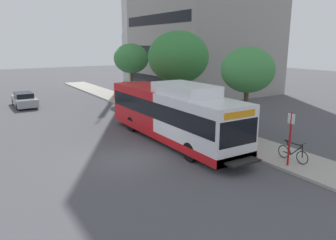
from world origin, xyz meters
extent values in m
plane|color=#4C4C51|center=(0.00, 8.00, 0.00)|extent=(120.00, 120.00, 0.00)
cube|color=#A8A399|center=(7.00, 6.00, 0.07)|extent=(3.00, 56.00, 0.14)
cube|color=white|center=(3.71, -1.19, 1.69)|extent=(2.54, 5.80, 2.73)
cube|color=red|center=(3.71, 4.61, 1.69)|extent=(2.54, 5.80, 2.73)
cube|color=red|center=(3.71, 1.71, 0.54)|extent=(2.57, 11.60, 0.44)
cube|color=black|center=(3.71, 1.71, 2.05)|extent=(2.58, 11.25, 0.96)
cube|color=black|center=(3.71, -4.05, 1.85)|extent=(2.34, 0.10, 1.24)
cube|color=orange|center=(3.71, -4.06, 2.72)|extent=(1.90, 0.08, 0.32)
cube|color=white|center=(3.71, 0.26, 3.35)|extent=(2.16, 4.06, 0.60)
cube|color=black|center=(3.71, -4.44, 0.55)|extent=(1.78, 0.60, 0.10)
cylinder|color=black|center=(2.58, -1.89, 0.50)|extent=(0.30, 1.00, 1.00)
cylinder|color=black|center=(4.84, -1.89, 0.50)|extent=(0.30, 1.00, 1.00)
cylinder|color=black|center=(2.58, 4.90, 0.50)|extent=(0.30, 1.00, 1.00)
cylinder|color=black|center=(4.84, 4.90, 0.50)|extent=(0.30, 1.00, 1.00)
cylinder|color=red|center=(6.04, -5.10, 1.44)|extent=(0.10, 0.10, 2.60)
cube|color=white|center=(6.02, -5.10, 2.44)|extent=(0.04, 0.36, 0.48)
torus|color=black|center=(6.72, -5.39, 0.47)|extent=(0.04, 0.66, 0.66)
torus|color=black|center=(6.72, -4.29, 0.47)|extent=(0.04, 0.66, 0.66)
cylinder|color=black|center=(6.72, -5.04, 0.74)|extent=(0.05, 0.64, 0.64)
cylinder|color=black|center=(6.72, -4.59, 0.74)|extent=(0.05, 0.34, 0.62)
cylinder|color=black|center=(6.72, -4.89, 1.04)|extent=(0.05, 0.90, 0.05)
cylinder|color=black|center=(6.72, -4.51, 0.46)|extent=(0.05, 0.45, 0.08)
cylinder|color=black|center=(6.72, -5.36, 0.81)|extent=(0.05, 0.10, 0.67)
cylinder|color=black|center=(6.72, -5.34, 1.14)|extent=(0.52, 0.03, 0.03)
cube|color=black|center=(6.72, -4.44, 1.08)|extent=(0.12, 0.24, 0.06)
cylinder|color=#4C3823|center=(7.93, -0.29, 1.61)|extent=(0.28, 0.28, 2.93)
ellipsoid|color=#3D8442|center=(7.93, -0.29, 4.29)|extent=(3.25, 3.25, 2.76)
cylinder|color=#4C3823|center=(7.72, 6.99, 1.57)|extent=(0.28, 0.28, 2.86)
ellipsoid|color=#337A38|center=(7.72, 6.99, 4.79)|extent=(4.78, 4.78, 4.06)
cylinder|color=#4C3823|center=(7.71, 15.52, 1.59)|extent=(0.28, 0.28, 2.91)
ellipsoid|color=#3D8442|center=(7.71, 15.52, 4.36)|extent=(3.48, 3.48, 2.96)
cube|color=#93999E|center=(-2.23, 18.20, 0.55)|extent=(1.80, 4.50, 0.70)
cube|color=black|center=(-2.23, 18.30, 1.05)|extent=(1.48, 2.34, 0.56)
cylinder|color=black|center=(-3.03, 16.85, 0.32)|extent=(0.20, 0.64, 0.64)
cylinder|color=black|center=(-1.43, 16.85, 0.32)|extent=(0.20, 0.64, 0.64)
cylinder|color=black|center=(-3.03, 19.55, 0.32)|extent=(0.20, 0.64, 0.64)
cylinder|color=black|center=(-1.43, 19.55, 0.32)|extent=(0.20, 0.64, 0.64)
cube|color=black|center=(18.27, 17.48, 1.67)|extent=(13.27, 13.42, 1.10)
cube|color=black|center=(18.27, 17.48, 5.01)|extent=(13.27, 13.42, 1.10)
cube|color=black|center=(18.27, 17.48, 8.36)|extent=(13.27, 13.42, 1.10)
cylinder|color=#B7B7BC|center=(14.58, 31.73, 3.61)|extent=(1.10, 1.10, 7.21)
cylinder|color=#B7B7BC|center=(14.58, 31.73, 10.82)|extent=(0.91, 0.91, 7.21)
camera|label=1|loc=(-6.62, -14.51, 5.89)|focal=34.61mm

